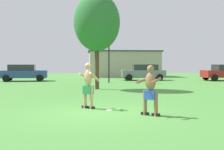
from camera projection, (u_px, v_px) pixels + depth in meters
ground_plane at (98, 113)px, 10.15m from camera, size 80.00×80.00×0.00m
player_with_cap at (88, 83)px, 11.17m from camera, size 0.81×0.74×1.74m
player_in_blue at (150, 89)px, 9.65m from camera, size 0.86×0.75×1.64m
frisbee at (110, 110)px, 10.70m from camera, size 0.25×0.25×0.03m
car_blue_near_post at (24, 72)px, 28.34m from camera, size 4.41×2.26×1.58m
car_gray_mid_lot at (144, 72)px, 29.77m from camera, size 4.36×2.15×1.58m
lamp_post at (109, 47)px, 25.97m from camera, size 0.60×0.24×5.03m
outbuilding_behind_lot at (124, 64)px, 38.07m from camera, size 9.04×5.33×3.28m
tree_right_field at (97, 23)px, 19.42m from camera, size 3.03×3.03×6.27m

